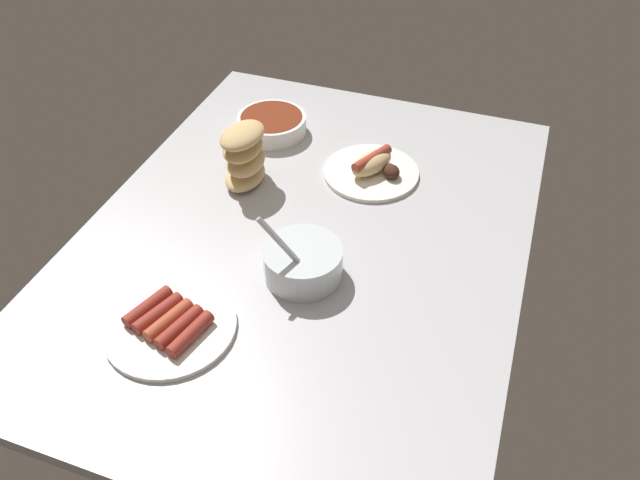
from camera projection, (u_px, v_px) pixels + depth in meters
ground_plane at (305, 239)px, 133.61cm from camera, size 120.00×90.00×3.00cm
bread_stack at (244, 155)px, 141.28cm from camera, size 14.34×10.45×14.40cm
bowl_coleslaw at (303, 261)px, 121.28cm from camera, size 15.37×15.37×16.02cm
plate_sausages at (170, 324)px, 112.94cm from camera, size 23.79×23.79×3.44cm
plate_hotdog_assembled at (372, 168)px, 146.79cm from camera, size 22.19×22.19×5.61cm
bowl_chili at (272, 124)px, 159.54cm from camera, size 17.24×17.24×4.69cm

